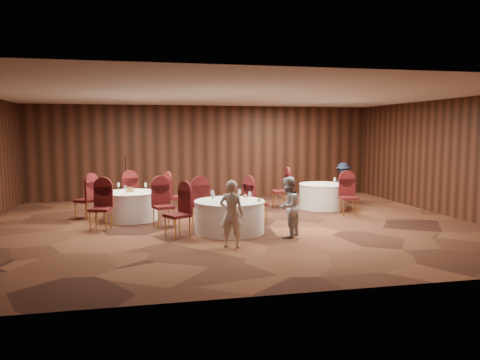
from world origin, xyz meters
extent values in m
plane|color=black|center=(0.00, 0.00, 0.00)|extent=(12.00, 12.00, 0.00)
plane|color=silver|center=(0.00, 0.00, 3.20)|extent=(12.00, 12.00, 0.00)
plane|color=black|center=(0.00, 5.00, 1.60)|extent=(12.00, 0.00, 12.00)
plane|color=black|center=(0.00, -5.00, 1.60)|extent=(12.00, 0.00, 12.00)
plane|color=black|center=(6.00, 0.00, 1.60)|extent=(0.00, 10.00, 10.00)
cylinder|color=white|center=(-0.27, -0.81, 0.36)|extent=(1.58, 1.58, 0.72)
cylinder|color=white|center=(-0.27, -0.81, 0.72)|extent=(1.61, 1.61, 0.03)
cylinder|color=white|center=(-2.51, 1.24, 0.36)|extent=(1.42, 1.42, 0.72)
cylinder|color=white|center=(-2.51, 1.24, 0.72)|extent=(1.44, 1.44, 0.03)
cylinder|color=white|center=(3.14, 1.92, 0.36)|extent=(1.43, 1.43, 0.72)
cylinder|color=white|center=(3.14, 1.92, 0.72)|extent=(1.45, 1.45, 0.03)
cylinder|color=silver|center=(-0.68, -1.06, 0.74)|extent=(0.06, 0.06, 0.01)
cylinder|color=silver|center=(-0.68, -1.06, 0.80)|extent=(0.01, 0.01, 0.11)
cone|color=silver|center=(-0.68, -1.06, 0.91)|extent=(0.08, 0.08, 0.10)
cylinder|color=silver|center=(0.03, -0.52, 0.74)|extent=(0.06, 0.06, 0.01)
cylinder|color=silver|center=(0.03, -0.52, 0.80)|extent=(0.01, 0.01, 0.11)
cone|color=silver|center=(0.03, -0.52, 0.91)|extent=(0.08, 0.08, 0.10)
cylinder|color=silver|center=(-0.62, -0.56, 0.74)|extent=(0.06, 0.06, 0.01)
cylinder|color=silver|center=(-0.62, -0.56, 0.80)|extent=(0.01, 0.01, 0.11)
cone|color=silver|center=(-0.62, -0.56, 0.91)|extent=(0.08, 0.08, 0.10)
cylinder|color=silver|center=(0.17, -0.99, 0.74)|extent=(0.06, 0.06, 0.01)
cylinder|color=silver|center=(0.17, -0.99, 0.80)|extent=(0.01, 0.01, 0.11)
cone|color=silver|center=(0.17, -0.99, 0.91)|extent=(0.08, 0.08, 0.10)
cylinder|color=silver|center=(-0.34, -1.23, 0.74)|extent=(0.06, 0.06, 0.01)
cylinder|color=silver|center=(-0.34, -1.23, 0.80)|extent=(0.01, 0.01, 0.11)
cone|color=silver|center=(-0.34, -1.23, 0.91)|extent=(0.08, 0.08, 0.10)
cylinder|color=white|center=(-0.27, -1.36, 0.75)|extent=(0.15, 0.15, 0.01)
sphere|color=#9E6B33|center=(-0.27, -1.36, 0.79)|extent=(0.08, 0.08, 0.08)
cylinder|color=white|center=(0.36, -1.09, 0.75)|extent=(0.15, 0.15, 0.01)
sphere|color=#9E6B33|center=(0.36, -1.09, 0.79)|extent=(0.08, 0.08, 0.08)
cylinder|color=white|center=(0.19, -0.42, 0.75)|extent=(0.15, 0.15, 0.01)
sphere|color=#9E6B33|center=(0.19, -0.42, 0.79)|extent=(0.08, 0.08, 0.08)
cylinder|color=silver|center=(-2.11, 1.40, 0.74)|extent=(0.06, 0.06, 0.01)
cylinder|color=silver|center=(-2.11, 1.40, 0.80)|extent=(0.01, 0.01, 0.11)
cone|color=silver|center=(-2.11, 1.40, 0.91)|extent=(0.08, 0.08, 0.10)
cylinder|color=silver|center=(-2.82, 1.57, 0.74)|extent=(0.06, 0.06, 0.01)
cylinder|color=silver|center=(-2.82, 1.57, 0.80)|extent=(0.01, 0.01, 0.11)
cone|color=silver|center=(-2.82, 1.57, 0.91)|extent=(0.08, 0.08, 0.10)
cylinder|color=silver|center=(-2.62, 0.82, 0.74)|extent=(0.06, 0.06, 0.01)
cylinder|color=silver|center=(-2.62, 0.82, 0.80)|extent=(0.01, 0.01, 0.11)
cone|color=silver|center=(-2.62, 0.82, 0.91)|extent=(0.08, 0.08, 0.10)
cylinder|color=#95623B|center=(-2.51, 1.24, 0.77)|extent=(0.22, 0.22, 0.06)
sphere|color=#9E6B33|center=(-2.54, 1.26, 0.83)|extent=(0.07, 0.07, 0.07)
sphere|color=#9E6B33|center=(-2.47, 1.22, 0.83)|extent=(0.07, 0.07, 0.07)
cylinder|color=silver|center=(3.39, 1.65, 0.74)|extent=(0.06, 0.06, 0.01)
cylinder|color=silver|center=(3.39, 1.65, 0.80)|extent=(0.01, 0.01, 0.11)
cone|color=silver|center=(3.39, 1.65, 0.91)|extent=(0.08, 0.08, 0.10)
cylinder|color=black|center=(-2.69, 4.14, 0.01)|extent=(0.24, 0.24, 0.02)
cylinder|color=black|center=(-2.69, 4.14, 0.77)|extent=(0.02, 0.02, 1.50)
cylinder|color=black|center=(-2.69, 4.19, 1.49)|extent=(0.04, 0.12, 0.04)
imported|color=silver|center=(-0.49, -2.18, 0.68)|extent=(0.59, 0.50, 1.36)
imported|color=#A7A7AC|center=(0.89, -1.55, 0.67)|extent=(0.81, 0.82, 1.34)
imported|color=black|center=(4.12, 2.64, 0.66)|extent=(0.81, 0.98, 1.32)
camera|label=1|loc=(-2.27, -11.19, 2.33)|focal=35.00mm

